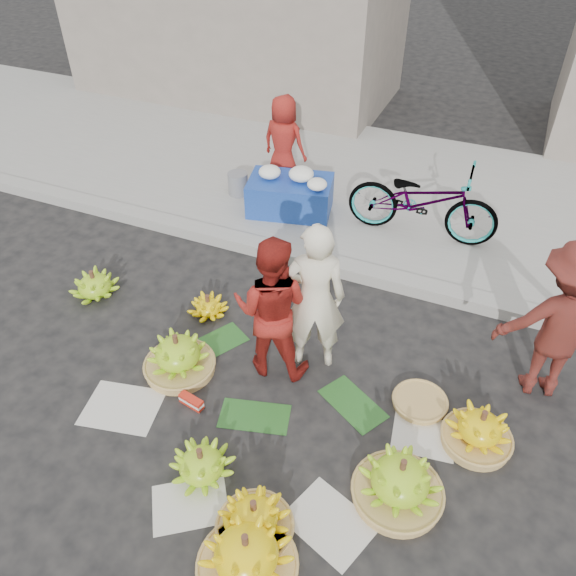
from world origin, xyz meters
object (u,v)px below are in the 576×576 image
at_px(banana_bunch_0, 178,355).
at_px(flower_table, 291,193).
at_px(vendor_cream, 314,299).
at_px(banana_bunch_4, 400,481).
at_px(bicycle, 423,201).

xyz_separation_m(banana_bunch_0, flower_table, (-0.09, 3.08, 0.18)).
bearing_deg(banana_bunch_0, flower_table, 91.69).
bearing_deg(vendor_cream, banana_bunch_4, 114.23).
xyz_separation_m(banana_bunch_4, bicycle, (-0.70, 3.70, 0.40)).
relative_size(banana_bunch_0, bicycle, 0.39).
xyz_separation_m(banana_bunch_0, banana_bunch_4, (2.37, -0.50, 0.01)).
bearing_deg(banana_bunch_0, bicycle, 62.41).
bearing_deg(vendor_cream, bicycle, -122.67).
bearing_deg(flower_table, bicycle, -8.77).
bearing_deg(flower_table, banana_bunch_0, -100.83).
height_order(banana_bunch_0, banana_bunch_4, banana_bunch_4).
height_order(banana_bunch_4, bicycle, bicycle).
distance_m(banana_bunch_0, flower_table, 3.09).
bearing_deg(flower_table, vendor_cream, -74.93).
height_order(banana_bunch_4, vendor_cream, vendor_cream).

